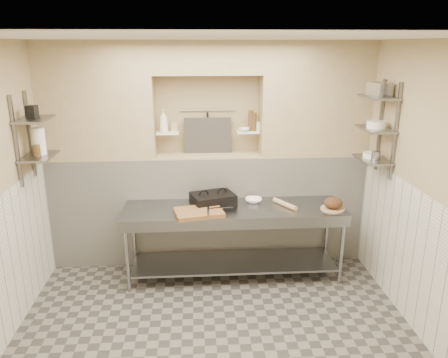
{
  "coord_description": "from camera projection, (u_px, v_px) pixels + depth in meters",
  "views": [
    {
      "loc": [
        -0.17,
        -3.61,
        2.75
      ],
      "look_at": [
        0.14,
        0.9,
        1.35
      ],
      "focal_mm": 35.0,
      "sensor_mm": 36.0,
      "label": 1
    }
  ],
  "objects": [
    {
      "name": "ceiling",
      "position": [
        214.0,
        31.0,
        3.42
      ],
      "size": [
        4.0,
        3.9,
        0.1
      ],
      "primitive_type": "cube",
      "color": "silver",
      "rests_on": "ground"
    },
    {
      "name": "panini_press",
      "position": [
        213.0,
        199.0,
        5.25
      ],
      "size": [
        0.58,
        0.49,
        0.13
      ],
      "rotation": [
        0.0,
        0.0,
        0.31
      ],
      "color": "black",
      "rests_on": "prep_table"
    },
    {
      "name": "wall_shelf_left_upper",
      "position": [
        34.0,
        119.0,
        4.56
      ],
      "size": [
        0.3,
        0.5,
        0.03
      ],
      "primitive_type": "cube",
      "color": "slate",
      "rests_on": "wall_left"
    },
    {
      "name": "backwall_pillar_left",
      "position": [
        97.0,
        101.0,
        5.23
      ],
      "size": [
        1.35,
        0.4,
        1.4
      ],
      "primitive_type": "cube",
      "color": "tan",
      "rests_on": "backwall_lower"
    },
    {
      "name": "condiment_c",
      "position": [
        258.0,
        126.0,
        5.47
      ],
      "size": [
        0.06,
        0.06,
        0.11
      ],
      "primitive_type": "cylinder",
      "color": "white",
      "rests_on": "alcove_shelf_right"
    },
    {
      "name": "wall_shelf_left_lower",
      "position": [
        39.0,
        156.0,
        4.67
      ],
      "size": [
        0.3,
        0.5,
        0.02
      ],
      "primitive_type": "cube",
      "color": "slate",
      "rests_on": "wall_left"
    },
    {
      "name": "backwall_header",
      "position": [
        207.0,
        57.0,
        5.17
      ],
      "size": [
        1.3,
        0.4,
        0.4
      ],
      "primitive_type": "cube",
      "color": "tan",
      "rests_on": "backwall_lower"
    },
    {
      "name": "shelf_rail_right_b",
      "position": [
        395.0,
        132.0,
        4.66
      ],
      "size": [
        0.03,
        0.03,
        1.05
      ],
      "primitive_type": "cube",
      "color": "slate",
      "rests_on": "wall_right"
    },
    {
      "name": "knife_blade",
      "position": [
        221.0,
        208.0,
        5.03
      ],
      "size": [
        0.29,
        0.08,
        0.01
      ],
      "primitive_type": "cube",
      "rotation": [
        0.0,
        0.0,
        0.18
      ],
      "color": "gray",
      "rests_on": "cutting_board"
    },
    {
      "name": "wall_back",
      "position": [
        208.0,
        151.0,
        5.76
      ],
      "size": [
        4.0,
        0.1,
        2.8
      ],
      "primitive_type": "cube",
      "color": "tan",
      "rests_on": "ground"
    },
    {
      "name": "bread_board",
      "position": [
        333.0,
        209.0,
        5.1
      ],
      "size": [
        0.28,
        0.28,
        0.02
      ],
      "primitive_type": "cylinder",
      "color": "tan",
      "rests_on": "prep_table"
    },
    {
      "name": "hanging_steel",
      "position": [
        208.0,
        124.0,
        5.55
      ],
      "size": [
        0.02,
        0.02,
        0.3
      ],
      "primitive_type": "cylinder",
      "color": "black",
      "rests_on": "utensil_rail"
    },
    {
      "name": "tongs",
      "position": [
        208.0,
        211.0,
        4.91
      ],
      "size": [
        0.03,
        0.27,
        0.02
      ],
      "primitive_type": "cylinder",
      "rotation": [
        1.57,
        0.0,
        -0.03
      ],
      "color": "gray",
      "rests_on": "cutting_board"
    },
    {
      "name": "wall_shelf_right_lower",
      "position": [
        372.0,
        159.0,
        4.94
      ],
      "size": [
        0.3,
        0.5,
        0.02
      ],
      "primitive_type": "cube",
      "color": "slate",
      "rests_on": "wall_right"
    },
    {
      "name": "prep_table",
      "position": [
        234.0,
        228.0,
        5.22
      ],
      "size": [
        2.6,
        0.7,
        0.9
      ],
      "color": "gray",
      "rests_on": "floor"
    },
    {
      "name": "alcove_shelf_right",
      "position": [
        248.0,
        132.0,
        5.46
      ],
      "size": [
        0.28,
        0.16,
        0.02
      ],
      "primitive_type": "cube",
      "color": "white",
      "rests_on": "backwall_lower"
    },
    {
      "name": "splash_panel",
      "position": [
        208.0,
        135.0,
        5.54
      ],
      "size": [
        0.6,
        0.08,
        0.45
      ],
      "primitive_type": "cube",
      "rotation": [
        -0.14,
        0.0,
        0.0
      ],
      "color": "#383330",
      "rests_on": "alcove_sill"
    },
    {
      "name": "bread_loaf",
      "position": [
        333.0,
        203.0,
        5.08
      ],
      "size": [
        0.22,
        0.22,
        0.13
      ],
      "primitive_type": "ellipsoid",
      "color": "#4C2D19",
      "rests_on": "bread_board"
    },
    {
      "name": "box_left_upper",
      "position": [
        32.0,
        112.0,
        4.51
      ],
      "size": [
        0.11,
        0.11,
        0.14
      ],
      "primitive_type": "cube",
      "rotation": [
        0.0,
        0.0,
        -0.16
      ],
      "color": "black",
      "rests_on": "wall_shelf_left_upper"
    },
    {
      "name": "alcove_sill",
      "position": [
        208.0,
        155.0,
        5.52
      ],
      "size": [
        1.3,
        0.4,
        0.02
      ],
      "primitive_type": "cube",
      "color": "tan",
      "rests_on": "backwall_lower"
    },
    {
      "name": "wall_shelf_right_mid",
      "position": [
        376.0,
        129.0,
        4.84
      ],
      "size": [
        0.3,
        0.5,
        0.02
      ],
      "primitive_type": "cube",
      "color": "slate",
      "rests_on": "wall_right"
    },
    {
      "name": "condiment_a",
      "position": [
        254.0,
        122.0,
        5.42
      ],
      "size": [
        0.06,
        0.06,
        0.22
      ],
      "primitive_type": "cylinder",
      "color": "#4A361A",
      "rests_on": "alcove_shelf_right"
    },
    {
      "name": "bowl_alcove",
      "position": [
        244.0,
        130.0,
        5.42
      ],
      "size": [
        0.18,
        0.18,
        0.04
      ],
      "primitive_type": "imported",
      "rotation": [
        0.0,
        0.0,
        -0.43
      ],
      "color": "white",
      "rests_on": "alcove_shelf_right"
    },
    {
      "name": "jar_alcove",
      "position": [
        174.0,
        127.0,
        5.4
      ],
      "size": [
        0.08,
        0.08,
        0.11
      ],
      "primitive_type": "cube",
      "color": "tan",
      "rests_on": "alcove_shelf_left"
    },
    {
      "name": "backwall_pillar_right",
      "position": [
        315.0,
        99.0,
        5.4
      ],
      "size": [
        1.35,
        0.4,
        1.4
      ],
      "primitive_type": "cube",
      "color": "tan",
      "rests_on": "backwall_lower"
    },
    {
      "name": "mixing_bowl",
      "position": [
        254.0,
        200.0,
        5.33
      ],
      "size": [
        0.22,
        0.22,
        0.05
      ],
      "primitive_type": "imported",
      "rotation": [
        0.0,
        0.0,
        -0.1
      ],
      "color": "white",
      "rests_on": "prep_table"
    },
    {
      "name": "bowl_right_mid",
      "position": [
        376.0,
        125.0,
        4.82
      ],
      "size": [
        0.21,
        0.21,
        0.08
      ],
      "primitive_type": "cylinder",
      "color": "white",
      "rests_on": "wall_shelf_right_mid"
    },
    {
      "name": "shelf_rail_left_b",
      "position": [
        16.0,
        142.0,
        4.42
      ],
      "size": [
        0.03,
        0.03,
        0.95
      ],
      "primitive_type": "cube",
      "color": "slate",
      "rests_on": "wall_left"
    },
    {
      "name": "jug_left",
      "position": [
        39.0,
        141.0,
        4.67
      ],
      "size": [
        0.14,
        0.14,
        0.29
      ],
      "primitive_type": "cylinder",
      "color": "white",
      "rests_on": "wall_shelf_left_lower"
    },
    {
      "name": "cutting_board",
      "position": [
        199.0,
        212.0,
        4.95
      ],
      "size": [
        0.6,
        0.47,
        0.05
      ],
      "primitive_type": "cube",
      "rotation": [
        0.0,
        0.0,
        0.21
      ],
      "color": "brown",
      "rests_on": "prep_table"
    },
    {
      "name": "utensil_rail",
      "position": [
        207.0,
        110.0,
        5.52
      ],
      "size": [
        0.7,
        0.02,
        0.02
      ],
      "primitive_type": "cylinder",
      "rotation": [
        0.0,
        1.57,
        0.0
      ],
      "color": "gray",
      "rests_on": "wall_back"
    },
    {
      "name": "bowl_right",
      "position": [
        371.0,
        155.0,
        4.97
      ],
      "size": [
        0.19,
        0.19,
        0.06
      ],
      "primitive_type": "cylinder",
      "color": "white",
      "rests_on": "wall_shelf_right_lower"
    },
    {
      "name": "canister_right",
      "position": [
        376.0,
        156.0,
        4.85
      ],
      "size": [
        0.1,
        0.1,
        0.1
      ],
      "primitive_type": "cylinder",
      "color": "gray",
      "rests_on": "wall_shelf_right_lower"
    },
    {
      "name": "wainscot_right",
      "position": [
        422.0,
        267.0,
        4.19
      ],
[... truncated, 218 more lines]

